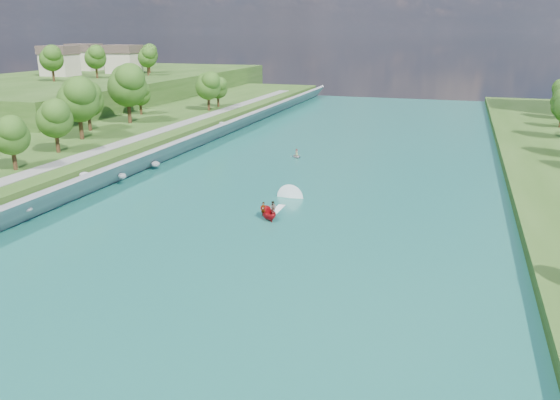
% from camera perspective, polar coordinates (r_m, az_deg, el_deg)
% --- Properties ---
extents(ground, '(260.00, 260.00, 0.00)m').
position_cam_1_polar(ground, '(53.64, -5.44, -6.19)').
color(ground, '#2D5119').
rests_on(ground, ground).
extents(river_water, '(55.00, 240.00, 0.10)m').
position_cam_1_polar(river_water, '(71.24, 0.94, -0.09)').
color(river_water, '#19615B').
rests_on(river_water, ground).
extents(ridge_west, '(60.00, 120.00, 9.00)m').
position_cam_1_polar(ridge_west, '(174.35, -18.34, 10.85)').
color(ridge_west, '#2D5119').
rests_on(ridge_west, ground).
extents(riprap_bank, '(4.28, 236.00, 4.05)m').
position_cam_1_polar(riprap_bank, '(81.36, -16.88, 2.63)').
color(riprap_bank, slate).
rests_on(riprap_bank, ground).
extents(riverside_path, '(3.00, 200.00, 0.10)m').
position_cam_1_polar(riverside_path, '(85.44, -20.41, 4.18)').
color(riverside_path, gray).
rests_on(riverside_path, berm_west).
extents(ridge_houses, '(29.50, 29.50, 8.40)m').
position_cam_1_polar(ridge_houses, '(181.41, -19.28, 13.78)').
color(ridge_houses, beige).
rests_on(ridge_houses, ridge_west).
extents(trees_ridge, '(18.46, 40.05, 10.52)m').
position_cam_1_polar(trees_ridge, '(163.24, -17.33, 13.94)').
color(trees_ridge, '#2D5015').
rests_on(trees_ridge, ridge_west).
extents(motorboat, '(3.60, 18.66, 2.10)m').
position_cam_1_polar(motorboat, '(65.97, -0.71, -0.92)').
color(motorboat, '#AD0D14').
rests_on(motorboat, river_water).
extents(raft, '(2.80, 3.10, 1.51)m').
position_cam_1_polar(raft, '(95.89, 1.74, 4.67)').
color(raft, '#979A9F').
rests_on(raft, river_water).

